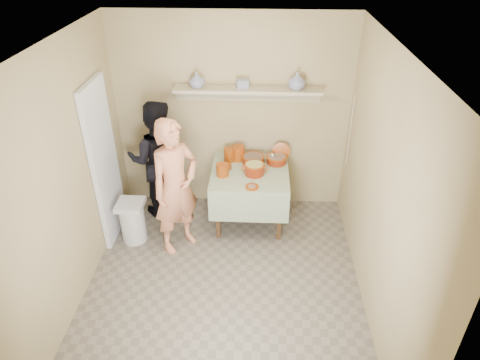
# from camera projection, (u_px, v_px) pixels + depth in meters

# --- Properties ---
(ground) EXTENTS (3.50, 3.50, 0.00)m
(ground) POSITION_uv_depth(u_px,v_px,m) (223.00, 289.00, 4.70)
(ground) COLOR #6E6456
(ground) RESTS_ON ground
(tile_panel) EXTENTS (0.06, 0.70, 2.00)m
(tile_panel) POSITION_uv_depth(u_px,v_px,m) (105.00, 164.00, 5.04)
(tile_panel) COLOR silver
(tile_panel) RESTS_ON ground
(plate_stack_a) EXTENTS (0.14, 0.14, 0.18)m
(plate_stack_a) POSITION_uv_depth(u_px,v_px,m) (229.00, 155.00, 5.55)
(plate_stack_a) COLOR #7E3009
(plate_stack_a) RESTS_ON serving_table
(plate_stack_b) EXTENTS (0.16, 0.16, 0.20)m
(plate_stack_b) POSITION_uv_depth(u_px,v_px,m) (239.00, 153.00, 5.57)
(plate_stack_b) COLOR #7E3009
(plate_stack_b) RESTS_ON serving_table
(bowl_stack) EXTENTS (0.16, 0.16, 0.16)m
(bowl_stack) POSITION_uv_depth(u_px,v_px,m) (222.00, 170.00, 5.24)
(bowl_stack) COLOR #7E3009
(bowl_stack) RESTS_ON serving_table
(empty_bowl) EXTENTS (0.17, 0.17, 0.05)m
(empty_bowl) POSITION_uv_depth(u_px,v_px,m) (225.00, 167.00, 5.41)
(empty_bowl) COLOR #7E3009
(empty_bowl) RESTS_ON serving_table
(propped_lid) EXTENTS (0.23, 0.08, 0.23)m
(propped_lid) POSITION_uv_depth(u_px,v_px,m) (281.00, 151.00, 5.57)
(propped_lid) COLOR #7E3009
(propped_lid) RESTS_ON serving_table
(vase_right) EXTENTS (0.21, 0.21, 0.21)m
(vase_right) POSITION_uv_depth(u_px,v_px,m) (297.00, 81.00, 5.07)
(vase_right) COLOR navy
(vase_right) RESTS_ON wall_shelf
(vase_left) EXTENTS (0.23, 0.23, 0.19)m
(vase_left) POSITION_uv_depth(u_px,v_px,m) (197.00, 80.00, 5.13)
(vase_left) COLOR navy
(vase_left) RESTS_ON wall_shelf
(ceramic_box) EXTENTS (0.17, 0.14, 0.10)m
(ceramic_box) POSITION_uv_depth(u_px,v_px,m) (242.00, 84.00, 5.14)
(ceramic_box) COLOR navy
(ceramic_box) RESTS_ON wall_shelf
(person_cook) EXTENTS (0.71, 0.72, 1.68)m
(person_cook) POSITION_uv_depth(u_px,v_px,m) (176.00, 188.00, 4.90)
(person_cook) COLOR tan
(person_cook) RESTS_ON ground
(person_helper) EXTENTS (0.84, 0.68, 1.60)m
(person_helper) POSITION_uv_depth(u_px,v_px,m) (158.00, 160.00, 5.54)
(person_helper) COLOR black
(person_helper) RESTS_ON ground
(room_shell) EXTENTS (3.04, 3.54, 2.62)m
(room_shell) POSITION_uv_depth(u_px,v_px,m) (219.00, 161.00, 3.85)
(room_shell) COLOR tan
(room_shell) RESTS_ON ground
(serving_table) EXTENTS (0.97, 0.97, 0.76)m
(serving_table) POSITION_uv_depth(u_px,v_px,m) (250.00, 179.00, 5.44)
(serving_table) COLOR #4C2D16
(serving_table) RESTS_ON ground
(cazuela_meat_a) EXTENTS (0.30, 0.30, 0.10)m
(cazuela_meat_a) POSITION_uv_depth(u_px,v_px,m) (253.00, 159.00, 5.52)
(cazuela_meat_a) COLOR #611303
(cazuela_meat_a) RESTS_ON serving_table
(cazuela_meat_b) EXTENTS (0.28, 0.28, 0.10)m
(cazuela_meat_b) POSITION_uv_depth(u_px,v_px,m) (277.00, 159.00, 5.52)
(cazuela_meat_b) COLOR #611303
(cazuela_meat_b) RESTS_ON serving_table
(ladle) EXTENTS (0.08, 0.26, 0.19)m
(ladle) POSITION_uv_depth(u_px,v_px,m) (273.00, 155.00, 5.49)
(ladle) COLOR silver
(ladle) RESTS_ON cazuela_meat_b
(cazuela_rice) EXTENTS (0.33, 0.25, 0.14)m
(cazuela_rice) POSITION_uv_depth(u_px,v_px,m) (254.00, 168.00, 5.26)
(cazuela_rice) COLOR #611303
(cazuela_rice) RESTS_ON serving_table
(front_plate) EXTENTS (0.16, 0.16, 0.03)m
(front_plate) POSITION_uv_depth(u_px,v_px,m) (252.00, 187.00, 5.04)
(front_plate) COLOR #7E3009
(front_plate) RESTS_ON serving_table
(wall_shelf) EXTENTS (1.80, 0.25, 0.21)m
(wall_shelf) POSITION_uv_depth(u_px,v_px,m) (248.00, 91.00, 5.21)
(wall_shelf) COLOR tan
(wall_shelf) RESTS_ON room_shell
(trash_bin) EXTENTS (0.32, 0.32, 0.56)m
(trash_bin) POSITION_uv_depth(u_px,v_px,m) (133.00, 221.00, 5.28)
(trash_bin) COLOR silver
(trash_bin) RESTS_ON ground
(electrical_cord) EXTENTS (0.01, 0.05, 0.90)m
(electrical_cord) POSITION_uv_depth(u_px,v_px,m) (350.00, 131.00, 5.24)
(electrical_cord) COLOR silver
(electrical_cord) RESTS_ON wall_shelf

